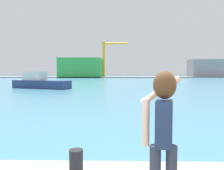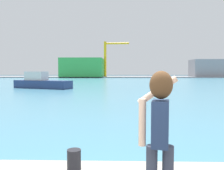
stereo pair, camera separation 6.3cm
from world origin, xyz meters
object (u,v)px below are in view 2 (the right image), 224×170
warehouse_left (83,68)px  port_crane (108,55)px  boat_moored (41,82)px  warehouse_right (207,68)px  harbor_bollard (74,161)px  person_photographer (159,126)px

warehouse_left → port_crane: size_ratio=1.15×
boat_moored → warehouse_right: size_ratio=0.73×
warehouse_left → boat_moored: bearing=-86.8°
boat_moored → warehouse_right: 74.94m
harbor_bollard → warehouse_left: 86.64m
person_photographer → port_crane: bearing=15.5°
harbor_bollard → warehouse_left: (-13.16, 85.58, 3.06)m
warehouse_left → person_photographer: bearing=-80.6°
person_photographer → port_crane: size_ratio=0.13×
person_photographer → boat_moored: bearing=33.7°
boat_moored → port_crane: port_crane is taller
person_photographer → boat_moored: 31.17m
harbor_bollard → boat_moored: 29.72m
warehouse_left → port_crane: port_crane is taller
warehouse_left → warehouse_right: warehouse_left is taller
boat_moored → warehouse_right: bearing=74.7°
port_crane → warehouse_right: bearing=1.1°
person_photographer → boat_moored: person_photographer is taller
person_photographer → warehouse_right: size_ratio=0.15×
harbor_bollard → port_crane: 87.43m
boat_moored → warehouse_left: (-3.18, 57.59, 3.04)m
boat_moored → port_crane: (6.66, 59.02, 7.86)m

